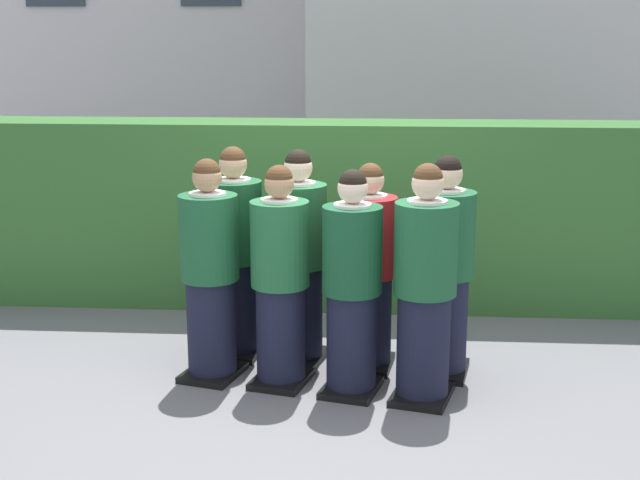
# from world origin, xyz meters

# --- Properties ---
(ground_plane) EXTENTS (60.00, 60.00, 0.00)m
(ground_plane) POSITION_xyz_m (0.00, 0.00, 0.00)
(ground_plane) COLOR slate
(student_front_row_0) EXTENTS (0.50, 0.56, 1.66)m
(student_front_row_0) POSITION_xyz_m (-0.81, 0.16, 0.79)
(student_front_row_0) COLOR black
(student_front_row_0) RESTS_ON ground
(student_front_row_1) EXTENTS (0.48, 0.54, 1.63)m
(student_front_row_1) POSITION_xyz_m (-0.28, 0.07, 0.78)
(student_front_row_1) COLOR black
(student_front_row_1) RESTS_ON ground
(student_front_row_2) EXTENTS (0.48, 0.56, 1.63)m
(student_front_row_2) POSITION_xyz_m (0.25, -0.06, 0.77)
(student_front_row_2) COLOR black
(student_front_row_2) RESTS_ON ground
(student_front_row_3) EXTENTS (0.50, 0.57, 1.69)m
(student_front_row_3) POSITION_xyz_m (0.75, -0.15, 0.80)
(student_front_row_3) COLOR black
(student_front_row_3) RESTS_ON ground
(student_rear_row_0) EXTENTS (0.45, 0.53, 1.68)m
(student_rear_row_0) POSITION_xyz_m (-0.70, 0.64, 0.80)
(student_rear_row_0) COLOR black
(student_rear_row_0) RESTS_ON ground
(student_rear_row_1) EXTENTS (0.49, 0.57, 1.68)m
(student_rear_row_1) POSITION_xyz_m (-0.19, 0.54, 0.80)
(student_rear_row_1) COLOR black
(student_rear_row_1) RESTS_ON ground
(student_in_red_blazer) EXTENTS (0.43, 0.53, 1.60)m
(student_in_red_blazer) POSITION_xyz_m (0.36, 0.44, 0.76)
(student_in_red_blazer) COLOR black
(student_in_red_blazer) RESTS_ON ground
(student_rear_row_3) EXTENTS (0.47, 0.54, 1.67)m
(student_rear_row_3) POSITION_xyz_m (0.92, 0.34, 0.80)
(student_rear_row_3) COLOR black
(student_rear_row_3) RESTS_ON ground
(hedge) EXTENTS (8.31, 0.70, 1.73)m
(hedge) POSITION_xyz_m (0.00, 2.08, 0.87)
(hedge) COLOR #33662D
(hedge) RESTS_ON ground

